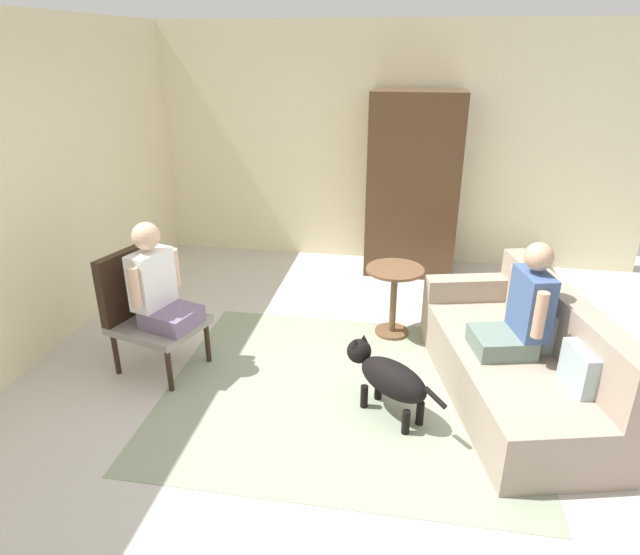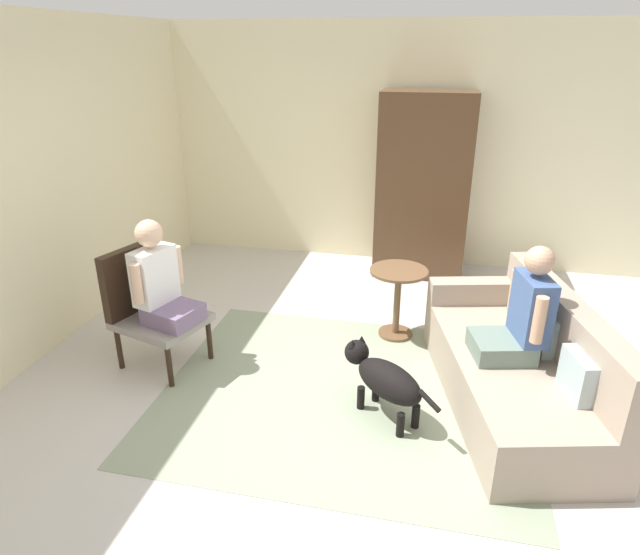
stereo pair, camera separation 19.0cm
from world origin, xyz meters
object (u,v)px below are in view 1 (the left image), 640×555
Objects in this scene: person_on_couch at (522,311)px; armoire_cabinet at (413,186)px; dog at (388,376)px; couch at (518,362)px; round_end_table at (394,292)px; person_on_armchair at (158,285)px; armchair at (144,305)px.

armoire_cabinet is (-0.81, 2.45, 0.28)m from person_on_couch.
couch is at bearing 21.53° from dog.
armoire_cabinet reaches higher than round_end_table.
armoire_cabinet is at bearing 109.41° from couch.
round_end_table is at bearing 136.67° from person_on_couch.
couch is 2.78m from person_on_armchair.
armchair reaches higher than couch.
person_on_couch is 1.00× the size of person_on_armchair.
armoire_cabinet is at bearing 86.13° from round_end_table.
person_on_armchair is at bearing -153.13° from round_end_table.
couch is 2.65m from armoire_cabinet.
person_on_couch reaches higher than armchair.
person_on_couch reaches higher than round_end_table.
couch is at bearing -70.59° from armoire_cabinet.
person_on_couch is 2.59m from armoire_cabinet.
person_on_armchair is (0.17, -0.05, 0.22)m from armchair.
person_on_couch reaches higher than dog.
armoire_cabinet is (0.09, 2.78, 0.70)m from dog.
round_end_table is at bearing 139.21° from couch.
person_on_armchair is (-2.70, -0.04, 0.02)m from person_on_couch.
person_on_armchair reaches higher than round_end_table.
armchair is at bearing -156.38° from round_end_table.
person_on_armchair is at bearing 170.86° from dog.
person_on_couch is 1.04m from dog.
armchair is 1.36× the size of dog.
armoire_cabinet is (0.11, 1.58, 0.59)m from round_end_table.
armoire_cabinet is at bearing 88.18° from dog.
person_on_armchair reaches higher than couch.
couch is 2.91× the size of dog.
dog is 2.87m from armoire_cabinet.
couch is 3.23× the size of round_end_table.
person_on_couch is at bearing -138.89° from couch.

